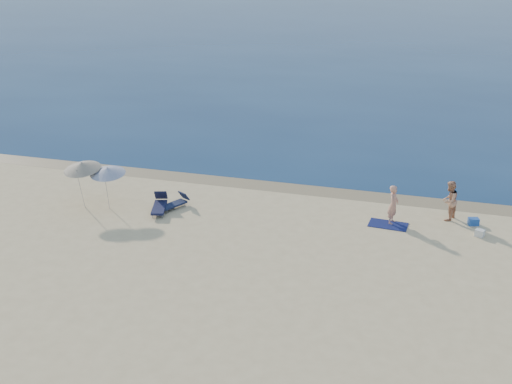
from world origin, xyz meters
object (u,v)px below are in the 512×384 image
at_px(person_right, 449,201).
at_px(umbrella_near, 107,171).
at_px(person_left, 393,205).
at_px(blue_cooler, 473,222).

bearing_deg(person_right, umbrella_near, -57.14).
height_order(person_left, blue_cooler, person_left).
relative_size(person_left, person_right, 0.98).
height_order(person_right, blue_cooler, person_right).
bearing_deg(blue_cooler, person_right, 149.99).
bearing_deg(umbrella_near, person_left, 2.38).
relative_size(person_left, umbrella_near, 0.84).
xyz_separation_m(person_left, blue_cooler, (3.70, 0.82, -0.78)).
xyz_separation_m(person_left, umbrella_near, (-13.64, -1.87, 1.00)).
bearing_deg(person_right, person_left, -43.40).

